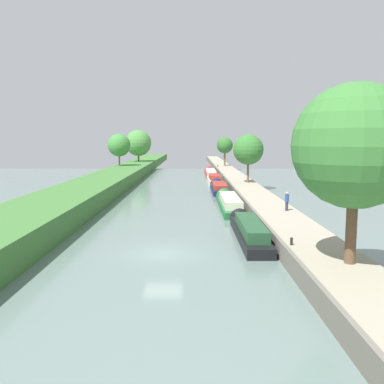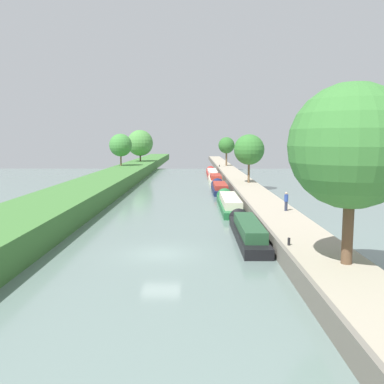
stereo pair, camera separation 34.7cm
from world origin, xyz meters
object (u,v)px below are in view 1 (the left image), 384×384
(narrowboat_navy, at_px, (219,188))
(narrowboat_green, at_px, (229,202))
(narrowboat_red, at_px, (211,172))
(mooring_bollard_near, at_px, (292,241))
(person_walking, at_px, (287,201))
(narrowboat_black, at_px, (249,230))
(narrowboat_cream, at_px, (214,179))
(mooring_bollard_far, at_px, (218,166))

(narrowboat_navy, bearing_deg, narrowboat_green, -89.31)
(narrowboat_red, bearing_deg, mooring_bollard_near, -88.21)
(narrowboat_red, distance_m, mooring_bollard_near, 63.89)
(narrowboat_green, relative_size, person_walking, 8.55)
(narrowboat_black, height_order, person_walking, person_walking)
(narrowboat_red, xyz_separation_m, person_walking, (4.42, -51.75, 1.55))
(narrowboat_green, xyz_separation_m, narrowboat_red, (-0.12, 43.08, -0.10))
(narrowboat_red, bearing_deg, narrowboat_black, -89.64)
(narrowboat_black, xyz_separation_m, narrowboat_cream, (-0.43, 41.65, -0.04))
(narrowboat_navy, relative_size, person_walking, 7.02)
(narrowboat_navy, distance_m, mooring_bollard_far, 36.11)
(mooring_bollard_far, bearing_deg, narrowboat_red, -104.50)
(narrowboat_red, bearing_deg, narrowboat_navy, -90.11)
(narrowboat_cream, distance_m, mooring_bollard_far, 23.26)
(narrowboat_black, bearing_deg, mooring_bollard_near, -76.42)
(narrowboat_cream, height_order, mooring_bollard_near, mooring_bollard_near)
(mooring_bollard_near, relative_size, mooring_bollard_far, 1.00)
(narrowboat_red, height_order, mooring_bollard_near, mooring_bollard_near)
(mooring_bollard_far, bearing_deg, narrowboat_cream, -95.09)
(mooring_bollard_near, bearing_deg, narrowboat_black, 103.58)
(narrowboat_black, xyz_separation_m, narrowboat_navy, (-0.42, 28.76, -0.09))
(narrowboat_green, distance_m, person_walking, 9.78)
(narrowboat_black, distance_m, narrowboat_navy, 28.76)
(narrowboat_cream, xyz_separation_m, narrowboat_red, (0.07, 15.45, -0.10))
(narrowboat_cream, relative_size, mooring_bollard_near, 24.38)
(narrowboat_black, bearing_deg, narrowboat_cream, 90.59)
(narrowboat_navy, height_order, person_walking, person_walking)
(narrowboat_black, height_order, narrowboat_red, narrowboat_black)
(narrowboat_green, relative_size, narrowboat_red, 0.83)
(narrowboat_green, bearing_deg, narrowboat_cream, 90.40)
(narrowboat_navy, xyz_separation_m, narrowboat_cream, (-0.01, 12.89, 0.05))
(narrowboat_black, distance_m, narrowboat_red, 57.10)
(narrowboat_cream, bearing_deg, narrowboat_navy, -89.94)
(narrowboat_cream, relative_size, person_walking, 6.61)
(narrowboat_navy, xyz_separation_m, mooring_bollard_near, (2.05, -35.52, 0.86))
(mooring_bollard_far, bearing_deg, narrowboat_green, -92.11)
(narrowboat_green, xyz_separation_m, narrowboat_navy, (-0.18, 14.74, -0.06))
(mooring_bollard_near, bearing_deg, person_walking, 78.66)
(narrowboat_navy, bearing_deg, mooring_bollard_near, -86.70)
(mooring_bollard_far, bearing_deg, person_walking, -87.66)
(narrowboat_green, xyz_separation_m, mooring_bollard_near, (1.87, -20.77, 0.80))
(narrowboat_green, height_order, narrowboat_navy, narrowboat_green)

